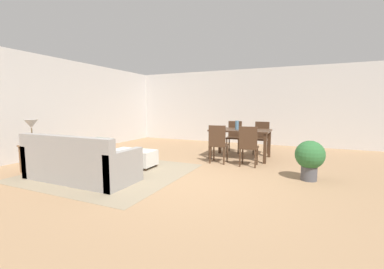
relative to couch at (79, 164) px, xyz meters
name	(u,v)px	position (x,y,z in m)	size (l,w,h in m)	color
ground_plane	(194,179)	(1.90, 0.93, -0.30)	(10.80, 10.80, 0.00)	#9E7A56
wall_back	(249,107)	(1.90, 5.93, 1.05)	(9.00, 0.12, 2.70)	beige
wall_left	(51,107)	(-2.60, 1.43, 1.05)	(0.12, 11.00, 2.70)	beige
area_rug	(111,172)	(0.14, 0.65, -0.30)	(3.00, 2.80, 0.01)	gray
couch	(79,164)	(0.00, 0.00, 0.00)	(2.15, 0.87, 0.86)	gray
ottoman_table	(134,157)	(0.29, 1.25, -0.08)	(0.99, 0.50, 0.39)	silver
side_table	(33,150)	(-1.37, 0.05, 0.15)	(0.40, 0.40, 0.57)	brown
table_lamp	(31,125)	(-1.37, 0.05, 0.68)	(0.26, 0.26, 0.53)	brown
dining_table	(240,133)	(2.25, 3.18, 0.36)	(1.50, 0.95, 0.76)	#422B1C
dining_chair_near_left	(218,142)	(1.91, 2.34, 0.22)	(0.42, 0.42, 0.92)	#422B1C
dining_chair_near_right	(248,144)	(2.64, 2.31, 0.22)	(0.42, 0.42, 0.92)	#422B1C
dining_chair_far_left	(234,135)	(1.88, 4.02, 0.22)	(0.42, 0.42, 0.92)	#422B1C
dining_chair_far_right	(261,136)	(2.67, 4.03, 0.22)	(0.41, 0.41, 0.92)	#422B1C
vase_centerpiece	(237,125)	(2.17, 3.14, 0.58)	(0.09, 0.09, 0.23)	slate
potted_plant	(310,157)	(3.88, 1.72, 0.14)	(0.52, 0.52, 0.74)	#4C4C51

